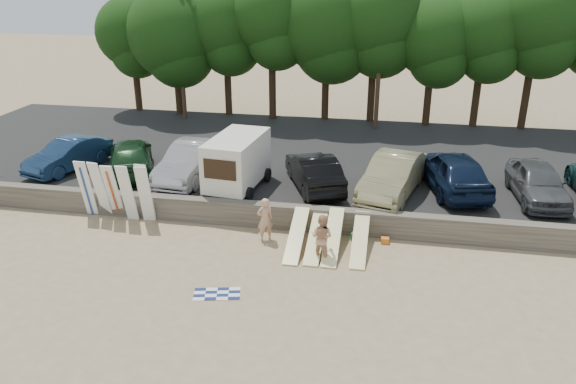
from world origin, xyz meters
name	(u,v)px	position (x,y,z in m)	size (l,w,h in m)	color
ground	(298,267)	(0.00, 0.00, 0.00)	(120.00, 120.00, 0.00)	tan
seawall	(310,219)	(0.00, 3.00, 0.50)	(44.00, 0.50, 1.00)	#6B6356
parking_lot	(332,161)	(0.00, 10.50, 0.35)	(44.00, 14.50, 0.70)	#282828
treeline	(339,25)	(-0.53, 17.48, 6.48)	(32.63, 6.53, 9.19)	#382616
utility_poles	(380,47)	(2.00, 16.00, 5.43)	(25.80, 0.26, 9.00)	#473321
box_trailer	(237,160)	(-3.54, 5.08, 2.02)	(2.43, 3.89, 2.36)	silver
car_0	(69,155)	(-12.11, 5.99, 1.43)	(1.55, 4.44, 1.46)	#152B4A
car_1	(131,156)	(-9.00, 6.11, 1.54)	(1.99, 4.93, 1.68)	black
car_2	(191,161)	(-5.96, 5.93, 1.53)	(1.75, 5.02, 1.65)	gray
car_3	(314,171)	(-0.26, 5.78, 1.47)	(1.64, 4.69, 1.55)	black
car_4	(393,176)	(3.12, 5.69, 1.54)	(1.79, 5.12, 1.69)	#948C5E
car_5	(453,171)	(5.68, 6.59, 1.60)	(2.12, 5.26, 1.79)	black
car_6	(538,182)	(9.06, 6.22, 1.48)	(1.85, 4.59, 1.56)	#484B4D
surfboard_upright_0	(86,189)	(-9.30, 2.53, 1.28)	(0.50, 0.06, 2.60)	white
surfboard_upright_1	(100,190)	(-8.69, 2.55, 1.27)	(0.50, 0.06, 2.60)	white
surfboard_upright_2	(113,191)	(-8.12, 2.50, 1.25)	(0.50, 0.06, 2.60)	white
surfboard_upright_3	(127,193)	(-7.41, 2.36, 1.27)	(0.50, 0.06, 2.60)	white
surfboard_upright_4	(145,193)	(-6.72, 2.56, 1.28)	(0.50, 0.06, 2.60)	white
surfboard_upright_5	(145,194)	(-6.66, 2.40, 1.27)	(0.50, 0.06, 2.60)	white
surfboard_low_0	(296,235)	(-0.29, 1.42, 0.53)	(0.56, 3.00, 0.07)	#FFF3A0
surfboard_low_1	(316,237)	(0.43, 1.51, 0.47)	(0.56, 3.00, 0.07)	#FFF3A0
surfboard_low_2	(333,237)	(1.07, 1.47, 0.56)	(0.56, 3.00, 0.07)	#FFF3A0
surfboard_low_3	(360,239)	(2.06, 1.56, 0.50)	(0.56, 3.00, 0.07)	#FFF3A0
beachgoer_a	(265,219)	(-1.58, 1.83, 0.87)	(0.63, 0.42, 1.74)	tan
beachgoer_b	(322,237)	(0.74, 0.74, 0.87)	(0.85, 0.66, 1.75)	tan
cooler	(357,237)	(1.89, 2.40, 0.16)	(0.38, 0.30, 0.32)	green
gear_bag	(385,240)	(2.97, 2.40, 0.11)	(0.30, 0.25, 0.22)	orange
beach_towel	(217,294)	(-2.28, -2.20, 0.01)	(1.50, 1.50, 0.00)	white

